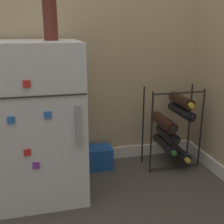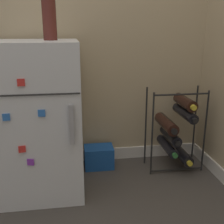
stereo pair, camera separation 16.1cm
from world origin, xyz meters
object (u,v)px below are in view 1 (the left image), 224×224
Objects in this scene: wine_rack at (173,127)px; fridge_top_bottle at (50,17)px; mini_fridge at (40,120)px; soda_box at (97,157)px.

fridge_top_bottle is at bearing -172.78° from wine_rack.
soda_box is at bearing 26.49° from mini_fridge.
soda_box is 1.02m from fridge_top_bottle.
mini_fridge reaches higher than wine_rack.
fridge_top_bottle is (0.10, 0.00, 0.58)m from mini_fridge.
fridge_top_bottle reaches higher than mini_fridge.
wine_rack is 2.81× the size of soda_box.
fridge_top_bottle reaches higher than wine_rack.
soda_box is at bearing 171.37° from wine_rack.
wine_rack is at bearing 6.63° from mini_fridge.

